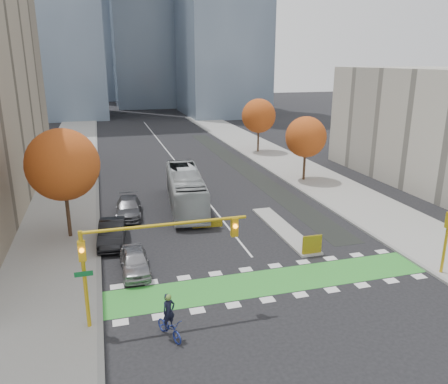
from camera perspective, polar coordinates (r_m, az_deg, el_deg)
ground at (r=25.79m, az=7.50°, el=-13.04°), size 300.00×300.00×0.00m
sidewalk_west at (r=42.58m, az=-20.89°, el=-1.68°), size 7.00×120.00×0.15m
sidewalk_east at (r=48.07m, az=12.98°, el=1.07°), size 7.00×120.00×0.15m
curb_west at (r=42.37m, az=-16.19°, el=-1.31°), size 0.30×120.00×0.16m
curb_east at (r=46.51m, az=9.19°, el=0.76°), size 0.30×120.00×0.16m
bike_crossing at (r=26.99m, az=6.23°, el=-11.53°), size 20.00×3.00×0.01m
centre_line at (r=62.43m, az=-7.07°, el=4.90°), size 0.15×70.00×0.01m
bike_lane_paint at (r=54.62m, az=2.41°, el=3.29°), size 2.50×50.00×0.01m
median_island at (r=34.65m, az=7.77°, el=-4.83°), size 1.60×10.00×0.16m
hazard_board at (r=30.39m, az=11.42°, el=-6.74°), size 1.40×0.12×1.30m
tree_west at (r=33.31m, az=-20.31°, el=3.35°), size 5.20×5.20×8.22m
tree_east_near at (r=48.08m, az=10.64°, el=7.07°), size 4.40×4.40×7.08m
tree_east_far at (r=62.77m, az=4.55°, el=9.88°), size 4.80×4.80×7.65m
traffic_signal_west at (r=21.77m, az=-11.23°, el=-7.20°), size 8.53×0.56×5.20m
traffic_signal_east at (r=29.76m, az=27.12°, el=-4.84°), size 0.35×0.43×4.10m
cyclist at (r=21.86m, az=-7.16°, el=-16.65°), size 1.44×2.12×2.32m
bus at (r=39.26m, az=-5.03°, el=0.33°), size 4.02×12.23×3.35m
parked_car_a at (r=28.16m, az=-11.58°, el=-8.86°), size 1.76×4.34×1.48m
parked_car_b at (r=32.67m, az=-14.44°, el=-5.17°), size 2.20×5.21×1.67m
parked_car_c at (r=38.06m, az=-12.37°, el=-2.00°), size 2.50×5.31×1.50m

